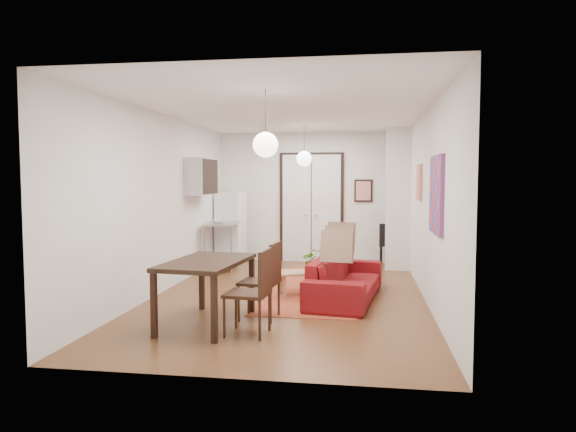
# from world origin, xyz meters

# --- Properties ---
(floor) EXTENTS (7.00, 7.00, 0.00)m
(floor) POSITION_xyz_m (0.00, 0.00, 0.00)
(floor) COLOR brown
(floor) RESTS_ON ground
(ceiling) EXTENTS (4.20, 7.00, 0.02)m
(ceiling) POSITION_xyz_m (0.00, 0.00, 2.90)
(ceiling) COLOR white
(ceiling) RESTS_ON wall_back
(wall_back) EXTENTS (4.20, 0.02, 2.90)m
(wall_back) POSITION_xyz_m (0.00, 3.50, 1.45)
(wall_back) COLOR silver
(wall_back) RESTS_ON floor
(wall_front) EXTENTS (4.20, 0.02, 2.90)m
(wall_front) POSITION_xyz_m (0.00, -3.50, 1.45)
(wall_front) COLOR silver
(wall_front) RESTS_ON floor
(wall_left) EXTENTS (0.02, 7.00, 2.90)m
(wall_left) POSITION_xyz_m (-2.10, 0.00, 1.45)
(wall_left) COLOR silver
(wall_left) RESTS_ON floor
(wall_right) EXTENTS (0.02, 7.00, 2.90)m
(wall_right) POSITION_xyz_m (2.10, 0.00, 1.45)
(wall_right) COLOR silver
(wall_right) RESTS_ON floor
(double_doors) EXTENTS (1.44, 0.06, 2.50)m
(double_doors) POSITION_xyz_m (0.00, 3.46, 1.20)
(double_doors) COLOR white
(double_doors) RESTS_ON wall_back
(stub_partition) EXTENTS (0.50, 0.10, 2.90)m
(stub_partition) POSITION_xyz_m (1.85, 2.55, 1.45)
(stub_partition) COLOR silver
(stub_partition) RESTS_ON floor
(wall_cabinet) EXTENTS (0.35, 1.00, 0.70)m
(wall_cabinet) POSITION_xyz_m (-1.92, 1.50, 1.90)
(wall_cabinet) COLOR silver
(wall_cabinet) RESTS_ON wall_left
(painting_popart) EXTENTS (0.05, 1.00, 1.00)m
(painting_popart) POSITION_xyz_m (2.08, -1.25, 1.65)
(painting_popart) COLOR red
(painting_popart) RESTS_ON wall_right
(painting_abstract) EXTENTS (0.05, 0.50, 0.60)m
(painting_abstract) POSITION_xyz_m (2.08, 0.80, 1.80)
(painting_abstract) COLOR beige
(painting_abstract) RESTS_ON wall_right
(poster_back) EXTENTS (0.40, 0.03, 0.50)m
(poster_back) POSITION_xyz_m (1.15, 3.47, 1.60)
(poster_back) COLOR red
(poster_back) RESTS_ON wall_back
(print_left) EXTENTS (0.03, 0.44, 0.54)m
(print_left) POSITION_xyz_m (-2.07, 2.00, 1.95)
(print_left) COLOR #985E3F
(print_left) RESTS_ON wall_left
(pendant_back) EXTENTS (0.30, 0.30, 0.80)m
(pendant_back) POSITION_xyz_m (0.00, 2.00, 2.25)
(pendant_back) COLOR white
(pendant_back) RESTS_ON ceiling
(pendant_front) EXTENTS (0.30, 0.30, 0.80)m
(pendant_front) POSITION_xyz_m (0.00, -2.00, 2.25)
(pendant_front) COLOR white
(pendant_front) RESTS_ON ceiling
(kilim_rug) EXTENTS (1.51, 4.00, 0.01)m
(kilim_rug) POSITION_xyz_m (0.35, 0.63, 0.00)
(kilim_rug) COLOR #B14E2C
(kilim_rug) RESTS_ON floor
(sofa) EXTENTS (2.33, 1.17, 0.65)m
(sofa) POSITION_xyz_m (0.89, -0.14, 0.33)
(sofa) COLOR maroon
(sofa) RESTS_ON floor
(coffee_table) EXTENTS (0.95, 0.69, 0.38)m
(coffee_table) POSITION_xyz_m (0.26, 0.07, 0.33)
(coffee_table) COLOR tan
(coffee_table) RESTS_ON floor
(potted_plant) EXTENTS (0.37, 0.40, 0.37)m
(potted_plant) POSITION_xyz_m (0.36, 0.07, 0.56)
(potted_plant) COLOR #2C5E2A
(potted_plant) RESTS_ON coffee_table
(kitchen_counter) EXTENTS (0.77, 1.32, 0.96)m
(kitchen_counter) POSITION_xyz_m (-1.75, 2.30, 0.63)
(kitchen_counter) COLOR #A4A6A9
(kitchen_counter) RESTS_ON floor
(bowl) EXTENTS (0.25, 0.25, 0.06)m
(bowl) POSITION_xyz_m (-1.75, 2.00, 0.99)
(bowl) COLOR silver
(bowl) RESTS_ON kitchen_counter
(soap_bottle) EXTENTS (0.10, 0.10, 0.20)m
(soap_bottle) POSITION_xyz_m (-1.75, 2.55, 1.06)
(soap_bottle) COLOR teal
(soap_bottle) RESTS_ON kitchen_counter
(fridge) EXTENTS (0.63, 0.63, 1.57)m
(fridge) POSITION_xyz_m (-1.75, 3.01, 0.78)
(fridge) COLOR white
(fridge) RESTS_ON floor
(dining_table) EXTENTS (0.99, 1.56, 0.82)m
(dining_table) POSITION_xyz_m (-0.80, -1.79, 0.73)
(dining_table) COLOR black
(dining_table) RESTS_ON floor
(dining_chair_near) EXTENTS (0.53, 0.72, 1.02)m
(dining_chair_near) POSITION_xyz_m (-0.20, -1.34, 0.59)
(dining_chair_near) COLOR #321B10
(dining_chair_near) RESTS_ON floor
(dining_chair_far) EXTENTS (0.53, 0.72, 1.02)m
(dining_chair_far) POSITION_xyz_m (-0.20, -2.04, 0.59)
(dining_chair_far) COLOR #321B10
(dining_chair_far) RESTS_ON floor
(black_side_chair) EXTENTS (0.45, 0.45, 0.91)m
(black_side_chair) POSITION_xyz_m (1.72, 3.24, 0.53)
(black_side_chair) COLOR black
(black_side_chair) RESTS_ON floor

